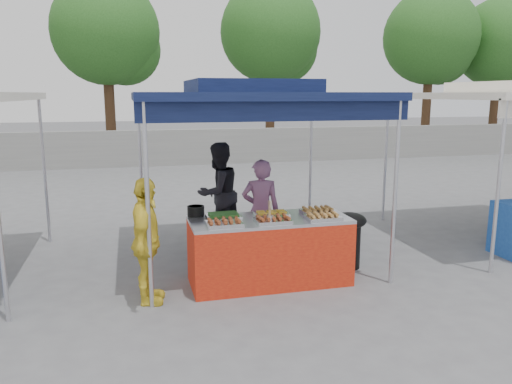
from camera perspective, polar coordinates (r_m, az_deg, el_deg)
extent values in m
plane|color=#5C5C5E|center=(6.61, 1.30, -9.95)|extent=(80.00, 80.00, 0.00)
cube|color=gray|center=(17.12, -8.61, 5.07)|extent=(40.00, 0.25, 1.20)
cylinder|color=silver|center=(5.58, -12.26, -1.85)|extent=(0.05, 0.05, 2.30)
cylinder|color=silver|center=(6.41, 15.60, -0.33)|extent=(0.05, 0.05, 2.30)
cylinder|color=silver|center=(8.53, -13.02, 2.58)|extent=(0.05, 0.05, 2.30)
cylinder|color=silver|center=(9.10, 6.25, 3.32)|extent=(0.05, 0.05, 2.30)
cube|color=#101A42|center=(7.14, -0.80, 10.91)|extent=(3.20, 3.20, 0.10)
cube|color=#101A42|center=(7.14, -0.81, 11.95)|extent=(1.65, 1.65, 0.18)
cube|color=#101A42|center=(5.69, 2.75, 9.32)|extent=(3.20, 0.04, 0.25)
cylinder|color=silver|center=(8.64, -23.02, 2.07)|extent=(0.05, 0.05, 2.30)
cylinder|color=silver|center=(7.27, 25.94, 0.27)|extent=(0.05, 0.05, 2.30)
cylinder|color=silver|center=(9.72, 14.58, 3.52)|extent=(0.05, 0.05, 2.30)
cylinder|color=#422A19|center=(18.75, -16.38, 9.64)|extent=(0.36, 0.36, 4.06)
sphere|color=#2A5F1F|center=(18.87, -16.81, 17.22)|extent=(3.71, 3.71, 3.71)
sphere|color=#2A5F1F|center=(19.00, -14.81, 15.51)|extent=(2.55, 2.55, 2.55)
cylinder|color=#422A19|center=(20.05, 1.62, 10.41)|extent=(0.36, 0.36, 4.24)
sphere|color=#2A5F1F|center=(20.18, 1.67, 17.82)|extent=(3.88, 3.88, 3.88)
sphere|color=#2A5F1F|center=(20.48, 3.18, 16.01)|extent=(2.66, 2.66, 2.66)
cylinder|color=#422A19|center=(22.27, 18.93, 9.81)|extent=(0.36, 0.36, 4.17)
sphere|color=#2A5F1F|center=(22.38, 19.36, 16.37)|extent=(3.81, 3.81, 3.81)
sphere|color=#2A5F1F|center=(22.82, 20.28, 14.70)|extent=(2.62, 2.62, 2.62)
cylinder|color=#422A19|center=(24.18, 25.61, 9.23)|extent=(0.36, 0.36, 4.04)
sphere|color=#2A5F1F|center=(24.27, 26.11, 15.08)|extent=(3.69, 3.69, 3.69)
sphere|color=#2A5F1F|center=(24.76, 26.79, 13.58)|extent=(2.54, 2.54, 2.54)
cube|color=red|center=(6.39, 1.55, -6.87)|extent=(2.00, 0.80, 0.81)
cube|color=silver|center=(6.27, 1.57, -3.18)|extent=(2.00, 0.80, 0.04)
cube|color=silver|center=(5.89, -3.64, -3.68)|extent=(0.42, 0.30, 0.05)
cube|color=brown|center=(5.88, -3.65, -3.33)|extent=(0.35, 0.25, 0.02)
cube|color=silver|center=(6.02, 1.92, -3.33)|extent=(0.42, 0.30, 0.05)
cube|color=brown|center=(6.02, 1.93, -2.99)|extent=(0.35, 0.25, 0.02)
cube|color=silver|center=(6.23, 7.65, -2.93)|extent=(0.42, 0.30, 0.05)
cube|color=#B37D3D|center=(6.22, 7.66, -2.60)|extent=(0.35, 0.25, 0.02)
cube|color=silver|center=(6.22, -3.73, -2.89)|extent=(0.42, 0.30, 0.05)
cube|color=#26591E|center=(6.21, -3.73, -2.56)|extent=(0.35, 0.25, 0.02)
cube|color=silver|center=(6.34, 1.77, -2.58)|extent=(0.42, 0.30, 0.05)
cube|color=gold|center=(6.34, 1.78, -2.25)|extent=(0.35, 0.25, 0.02)
cube|color=silver|center=(6.52, 7.09, -2.28)|extent=(0.42, 0.30, 0.05)
cube|color=#B37D3D|center=(6.51, 7.10, -1.96)|extent=(0.35, 0.25, 0.02)
cylinder|color=black|center=(6.41, -6.89, -2.16)|extent=(0.22, 0.22, 0.13)
cylinder|color=silver|center=(5.96, 1.61, -3.23)|extent=(0.08, 0.08, 0.10)
cylinder|color=black|center=(7.07, 10.53, -6.03)|extent=(0.32, 0.32, 0.63)
ellipsoid|color=black|center=(6.97, 10.64, -3.15)|extent=(0.47, 0.47, 0.21)
cube|color=#1434A6|center=(6.89, -1.95, -7.63)|extent=(0.54, 0.38, 0.32)
cube|color=#1434A6|center=(7.01, 2.63, -7.37)|extent=(0.52, 0.37, 0.31)
cube|color=#1434A6|center=(6.91, 2.65, -4.96)|extent=(0.50, 0.35, 0.30)
imported|color=#8C5980|center=(7.11, 0.55, -2.16)|extent=(0.60, 0.45, 1.48)
imported|color=black|center=(8.05, -4.32, -0.09)|extent=(1.00, 0.94, 1.63)
imported|color=yellow|center=(5.82, -12.42, -5.54)|extent=(0.49, 0.91, 1.47)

